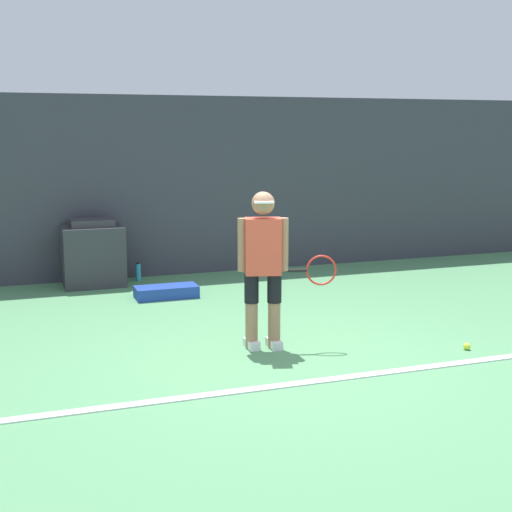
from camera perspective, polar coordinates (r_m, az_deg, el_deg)
The scene contains 8 objects.
ground_plane at distance 6.73m, azimuth 2.42°, elevation -8.04°, with size 24.00×24.00×0.00m, color #518C5B.
back_wall at distance 10.38m, azimuth -6.09°, elevation 5.56°, with size 24.00×0.10×2.57m.
court_baseline at distance 6.11m, azimuth 4.96°, elevation -9.94°, with size 21.60×0.10×0.01m.
tennis_player at distance 6.78m, azimuth 0.67°, elevation -0.58°, with size 0.92×0.35×1.52m.
tennis_ball at distance 7.21m, azimuth 16.52°, elevation -6.94°, with size 0.07×0.07×0.07m.
covered_chair at distance 9.87m, azimuth -12.90°, elevation 0.14°, with size 0.81×0.60×0.91m.
equipment_bag at distance 9.06m, azimuth -7.18°, elevation -2.86°, with size 0.78×0.34×0.15m.
water_bottle at distance 10.12m, azimuth -9.40°, elevation -1.27°, with size 0.07×0.07×0.26m.
Camera 1 is at (-2.40, -5.93, 2.10)m, focal length 50.00 mm.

